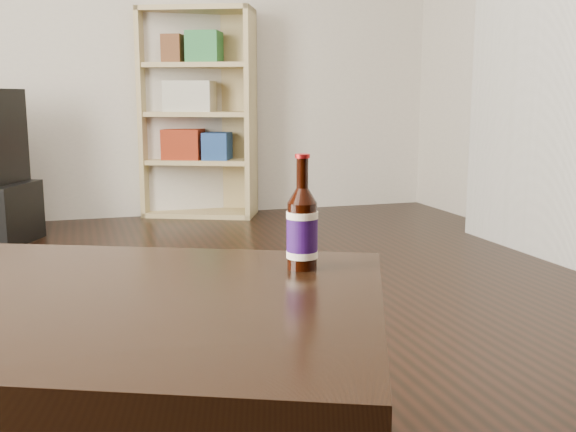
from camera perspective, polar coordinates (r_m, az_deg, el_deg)
name	(u,v)px	position (r m, az deg, el deg)	size (l,w,h in m)	color
floor	(127,402)	(2.01, -13.49, -15.04)	(5.00, 6.00, 0.01)	black
wall_back	(86,19)	(4.86, -16.77, 15.69)	(5.00, 0.02, 2.70)	#B8B0A3
bookshelf	(198,110)	(4.85, -7.60, 8.92)	(0.85, 0.64, 1.44)	tan
coffee_table	(18,326)	(1.33, -21.87, -8.67)	(1.51, 1.23, 0.49)	black
beer_bottle	(302,229)	(1.36, 1.21, -1.10)	(0.08, 0.08, 0.23)	black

